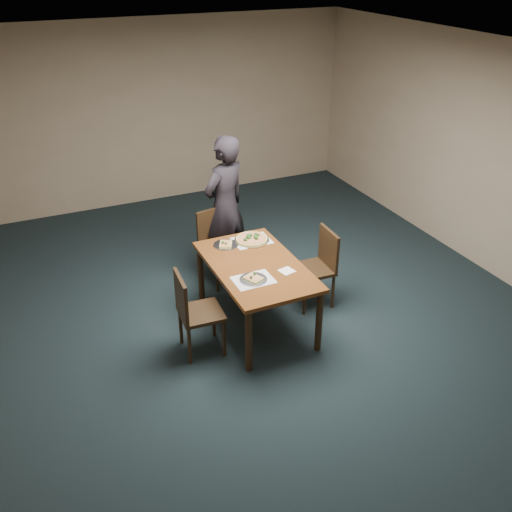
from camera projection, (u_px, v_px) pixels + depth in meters
name	position (u px, v px, depth m)	size (l,w,h in m)	color
ground	(276.00, 325.00, 6.32)	(8.00, 8.00, 0.00)	black
room_shell	(280.00, 177.00, 5.48)	(8.00, 8.00, 8.00)	tan
dining_table	(256.00, 272.00, 6.03)	(0.90, 1.50, 0.75)	#532A10
chair_far	(217.00, 242.00, 6.95)	(0.50, 0.50, 0.91)	black
chair_left	(193.00, 309.00, 5.67)	(0.45, 0.45, 0.91)	black
chair_right	(319.00, 263.00, 6.48)	(0.44, 0.44, 0.91)	black
diner	(225.00, 206.00, 6.97)	(0.65, 0.42, 1.77)	black
placemat_main	(252.00, 241.00, 6.46)	(0.42, 0.32, 0.00)	white
placemat_near	(253.00, 280.00, 5.71)	(0.40, 0.30, 0.00)	white
pizza_pan	(252.00, 239.00, 6.45)	(0.40, 0.40, 0.07)	silver
slice_plate_near	(253.00, 279.00, 5.71)	(0.28, 0.28, 0.06)	silver
slice_plate_far	(226.00, 244.00, 6.36)	(0.28, 0.28, 0.06)	silver
napkin	(287.00, 271.00, 5.86)	(0.14, 0.14, 0.01)	white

